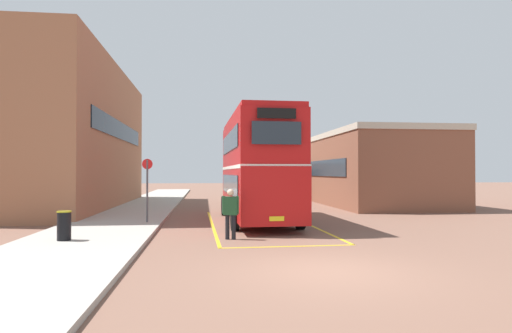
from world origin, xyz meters
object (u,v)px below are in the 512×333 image
litter_bin (64,226)px  bus_stop_sign (147,184)px  pedestrian_boarding (231,210)px  double_decker_bus (257,166)px  single_deck_bus (274,179)px

litter_bin → bus_stop_sign: 5.21m
pedestrian_boarding → bus_stop_sign: size_ratio=0.63×
litter_bin → bus_stop_sign: size_ratio=0.34×
double_decker_bus → pedestrian_boarding: double_decker_bus is taller
double_decker_bus → litter_bin: bearing=-139.6°
single_deck_bus → litter_bin: (-10.45, -24.21, -1.05)m
double_decker_bus → litter_bin: (-6.66, -5.68, -1.92)m
double_decker_bus → single_deck_bus: bearing=78.5°
bus_stop_sign → litter_bin: bearing=-111.9°
single_deck_bus → pedestrian_boarding: single_deck_bus is taller
single_deck_bus → litter_bin: single_deck_bus is taller
double_decker_bus → bus_stop_sign: double_decker_bus is taller
double_decker_bus → bus_stop_sign: bearing=-168.6°
double_decker_bus → litter_bin: 8.96m
double_decker_bus → pedestrian_boarding: size_ratio=5.83×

